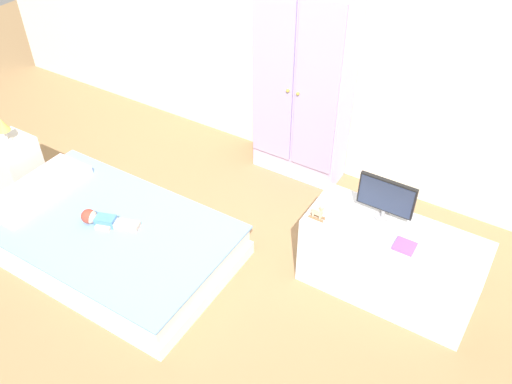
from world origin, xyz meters
TOP-DOWN VIEW (x-y plane):
  - ground_plane at (0.00, 0.00)m, footprint 10.00×10.00m
  - bed at (-0.56, -0.07)m, footprint 1.65×0.99m
  - pillow at (-1.18, -0.07)m, footprint 0.32×0.71m
  - doll at (-0.60, -0.08)m, footprint 0.38×0.20m
  - nightstand at (-1.63, 0.08)m, footprint 0.29×0.29m
  - table_lamp at (-1.63, 0.08)m, footprint 0.10×0.10m
  - wardrobe at (0.09, 1.39)m, footprint 0.69×0.30m
  - tv_stand at (1.14, 0.57)m, footprint 1.04×0.42m
  - tv_monitor at (1.02, 0.64)m, footprint 0.33×0.10m
  - rocking_horse_toy at (0.70, 0.44)m, footprint 0.09×0.04m
  - book_purple at (1.22, 0.48)m, footprint 0.11×0.11m

SIDE VIEW (x-z plane):
  - ground_plane at x=0.00m, z-range -0.02..0.00m
  - bed at x=-0.56m, z-range 0.00..0.25m
  - nightstand at x=-1.63m, z-range 0.00..0.44m
  - tv_stand at x=1.14m, z-range 0.00..0.51m
  - pillow at x=-1.18m, z-range 0.25..0.31m
  - doll at x=-0.60m, z-range 0.24..0.33m
  - book_purple at x=1.22m, z-range 0.51..0.53m
  - rocking_horse_toy at x=0.70m, z-range 0.50..0.62m
  - table_lamp at x=-1.63m, z-range 0.47..0.66m
  - tv_monitor at x=1.02m, z-range 0.53..0.80m
  - wardrobe at x=0.09m, z-range 0.00..1.57m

